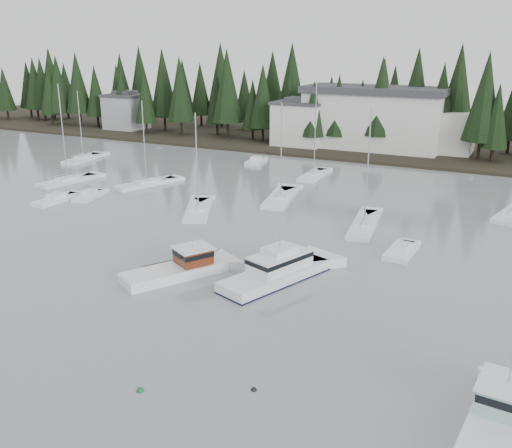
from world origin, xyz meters
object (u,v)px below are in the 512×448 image
at_px(lobster_boat_brown, 179,270).
at_px(cabin_cruiser_center, 277,273).
at_px(sailboat_5, 314,176).
at_px(sailboat_10, 68,182).
at_px(sailboat_4, 84,160).
at_px(harbor_inn, 385,119).
at_px(runabout_4, 56,200).
at_px(sailboat_6, 364,226).
at_px(house_west, 300,123).
at_px(sailboat_7, 198,211).
at_px(runabout_3, 256,162).
at_px(sailboat_1, 147,185).
at_px(runabout_1, 401,252).
at_px(runabout_0, 90,197).
at_px(house_far_west, 126,111).
at_px(sailboat_9, 281,199).
at_px(lobster_boat_teal, 499,430).

height_order(lobster_boat_brown, cabin_cruiser_center, lobster_boat_brown).
height_order(sailboat_5, sailboat_10, sailboat_5).
bearing_deg(sailboat_4, cabin_cruiser_center, -130.35).
bearing_deg(harbor_inn, runabout_4, -118.20).
height_order(harbor_inn, runabout_4, harbor_inn).
distance_m(cabin_cruiser_center, sailboat_6, 17.48).
height_order(house_west, sailboat_7, sailboat_7).
bearing_deg(runabout_4, cabin_cruiser_center, -104.52).
height_order(sailboat_6, sailboat_10, sailboat_10).
xyz_separation_m(lobster_boat_brown, runabout_3, (-15.15, 45.10, -0.38)).
xyz_separation_m(sailboat_1, runabout_1, (37.67, -10.88, 0.07)).
relative_size(sailboat_4, runabout_0, 2.15).
xyz_separation_m(sailboat_10, runabout_0, (8.46, -4.95, 0.05)).
bearing_deg(house_far_west, runabout_0, -56.08).
relative_size(sailboat_6, runabout_1, 2.44).
relative_size(sailboat_9, runabout_1, 2.33).
xyz_separation_m(sailboat_10, runabout_4, (5.95, -8.23, 0.05)).
xyz_separation_m(harbor_inn, runabout_0, (-25.29, -48.56, -5.64)).
relative_size(lobster_boat_teal, runabout_4, 1.42).
bearing_deg(harbor_inn, lobster_boat_brown, -90.80).
bearing_deg(cabin_cruiser_center, house_far_west, 66.57).
distance_m(cabin_cruiser_center, sailboat_1, 36.89).
height_order(lobster_boat_teal, sailboat_7, sailboat_7).
distance_m(lobster_boat_teal, runabout_3, 69.31).
distance_m(lobster_boat_brown, sailboat_7, 18.85).
bearing_deg(sailboat_10, house_far_west, 38.57).
relative_size(cabin_cruiser_center, sailboat_9, 0.87).
distance_m(runabout_1, runabout_3, 44.16).
distance_m(sailboat_6, sailboat_7, 19.25).
relative_size(sailboat_7, runabout_4, 1.89).
bearing_deg(sailboat_9, runabout_3, 21.97).
bearing_deg(cabin_cruiser_center, runabout_4, 93.91).
distance_m(lobster_boat_teal, runabout_4, 57.96).
relative_size(cabin_cruiser_center, lobster_boat_teal, 1.21).
bearing_deg(runabout_1, cabin_cruiser_center, 147.22).
bearing_deg(house_west, harbor_inn, 12.52).
height_order(sailboat_9, runabout_3, sailboat_9).
height_order(house_west, lobster_boat_teal, house_west).
bearing_deg(sailboat_4, sailboat_10, -153.25).
distance_m(house_far_west, sailboat_1, 51.90).
bearing_deg(runabout_3, sailboat_10, 137.61).
bearing_deg(sailboat_5, harbor_inn, -11.52).
bearing_deg(sailboat_5, lobster_boat_teal, -152.61).
bearing_deg(house_west, lobster_boat_brown, -77.00).
relative_size(sailboat_4, runabout_1, 2.21).
relative_size(house_west, sailboat_5, 0.66).
xyz_separation_m(sailboat_4, sailboat_10, (9.18, -13.11, 0.02)).
distance_m(sailboat_4, sailboat_5, 39.48).
height_order(sailboat_1, runabout_1, sailboat_1).
relative_size(house_west, sailboat_6, 0.73).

